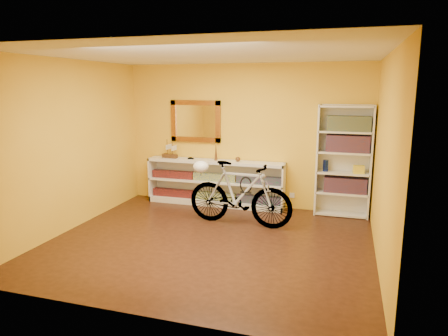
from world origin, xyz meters
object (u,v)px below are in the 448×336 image
(bicycle, at_px, (240,194))
(helmet, at_px, (201,167))
(bookcase, at_px, (344,161))
(console_unit, at_px, (215,183))

(bicycle, height_order, helmet, bicycle)
(bookcase, relative_size, helmet, 7.31)
(bicycle, distance_m, helmet, 0.78)
(bicycle, bearing_deg, helmet, 90.00)
(bookcase, distance_m, helmet, 2.41)
(console_unit, bearing_deg, bicycle, -52.87)
(bicycle, xyz_separation_m, helmet, (-0.67, 0.05, 0.39))
(bicycle, bearing_deg, bookcase, -53.42)
(console_unit, relative_size, helmet, 10.00)
(console_unit, height_order, helmet, helmet)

